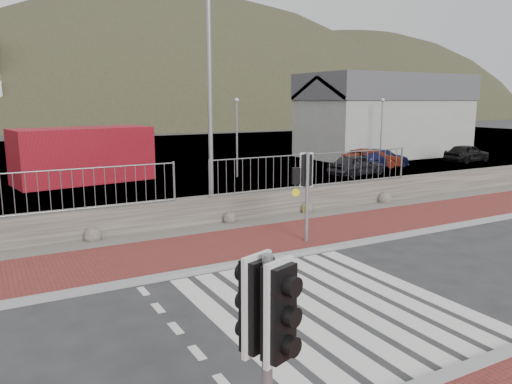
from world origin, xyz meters
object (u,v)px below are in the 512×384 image
traffic_signal_far (306,178)px  streetlight (214,73)px  shipping_container (83,155)px  car_a (356,165)px  car_c (381,158)px  traffic_signal_near (267,329)px  car_b (372,159)px  car_e (467,153)px

traffic_signal_far → streetlight: streetlight is taller
shipping_container → car_a: (13.14, -4.97, -0.76)m
streetlight → car_c: bearing=26.5°
traffic_signal_near → shipping_container: size_ratio=0.41×
traffic_signal_far → shipping_container: (-3.44, 14.29, -0.54)m
car_b → car_a: bearing=142.8°
traffic_signal_near → car_e: (25.52, 17.97, -1.32)m
car_b → car_c: bearing=-75.1°
streetlight → car_b: streetlight is taller
traffic_signal_near → car_b: bearing=25.8°
shipping_container → car_a: shipping_container is taller
traffic_signal_far → car_a: 13.52m
streetlight → car_a: 12.44m
traffic_signal_far → car_e: (19.89, 10.44, -1.29)m
streetlight → car_b: (13.39, 7.02, -4.32)m
car_a → car_c: 4.06m
car_b → car_c: size_ratio=0.88×
shipping_container → car_e: bearing=-18.9°
car_b → car_c: (0.69, -0.04, -0.00)m
streetlight → car_c: (14.08, 6.99, -4.32)m
traffic_signal_near → car_e: traffic_signal_near is taller
car_a → shipping_container: bearing=61.8°
car_b → traffic_signal_near: bearing=154.0°
traffic_signal_far → car_e: bearing=-133.3°
traffic_signal_near → shipping_container: (2.19, 21.82, -0.58)m
traffic_signal_near → car_b: traffic_signal_near is taller
streetlight → car_a: size_ratio=2.55×
shipping_container → car_b: 16.30m
car_e → shipping_container: bearing=75.3°
shipping_container → car_a: 14.07m
traffic_signal_near → car_b: 26.23m
shipping_container → car_c: size_ratio=1.66×
traffic_signal_far → traffic_signal_near: bearing=72.3°
shipping_container → car_b: bearing=-20.1°
car_a → car_c: (3.55, 1.96, -0.02)m
streetlight → traffic_signal_far: bearing=-79.0°
traffic_signal_far → car_a: (9.70, 9.32, -1.30)m
traffic_signal_far → car_e: size_ratio=0.74×
car_c → traffic_signal_near: bearing=132.3°
streetlight → shipping_container: 10.93m
traffic_signal_far → shipping_container: shipping_container is taller
shipping_container → car_e: shipping_container is taller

